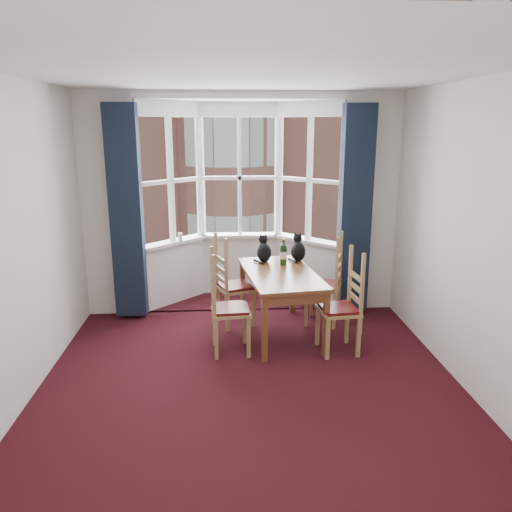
{
  "coord_description": "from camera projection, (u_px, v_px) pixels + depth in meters",
  "views": [
    {
      "loc": [
        -0.22,
        -4.05,
        2.39
      ],
      "look_at": [
        0.1,
        1.05,
        1.05
      ],
      "focal_mm": 35.0,
      "sensor_mm": 36.0,
      "label": 1
    }
  ],
  "objects": [
    {
      "name": "chair_right_far",
      "position": [
        331.0,
        287.0,
        6.11
      ],
      "size": [
        0.52,
        0.53,
        0.92
      ],
      "color": "#A1814E",
      "rests_on": "floor"
    },
    {
      "name": "wall_near",
      "position": [
        282.0,
        381.0,
        2.0
      ],
      "size": [
        4.0,
        0.0,
        4.0
      ],
      "primitive_type": "plane",
      "rotation": [
        -1.57,
        0.0,
        0.0
      ],
      "color": "silver",
      "rests_on": "floor"
    },
    {
      "name": "wine_bottle",
      "position": [
        283.0,
        253.0,
        5.98
      ],
      "size": [
        0.08,
        0.08,
        0.32
      ],
      "color": "black",
      "rests_on": "dining_table"
    },
    {
      "name": "chair_right_near",
      "position": [
        347.0,
        310.0,
        5.36
      ],
      "size": [
        0.44,
        0.46,
        0.92
      ],
      "color": "#A1814E",
      "rests_on": "floor"
    },
    {
      "name": "cat_right",
      "position": [
        298.0,
        250.0,
        6.18
      ],
      "size": [
        0.19,
        0.26,
        0.35
      ],
      "color": "black",
      "rests_on": "dining_table"
    },
    {
      "name": "tenement_building",
      "position": [
        230.0,
        148.0,
        17.64
      ],
      "size": [
        18.4,
        7.8,
        15.2
      ],
      "color": "#A46554",
      "rests_on": "street"
    },
    {
      "name": "floor",
      "position": [
        252.0,
        397.0,
        4.53
      ],
      "size": [
        4.5,
        4.5,
        0.0
      ],
      "primitive_type": "plane",
      "color": "black",
      "rests_on": "ground"
    },
    {
      "name": "curtain_left",
      "position": [
        126.0,
        213.0,
        6.1
      ],
      "size": [
        0.38,
        0.22,
        2.6
      ],
      "primitive_type": "cube",
      "color": "#151F30",
      "rests_on": "floor"
    },
    {
      "name": "dining_table",
      "position": [
        281.0,
        280.0,
        5.74
      ],
      "size": [
        0.95,
        1.52,
        0.76
      ],
      "color": "brown",
      "rests_on": "floor"
    },
    {
      "name": "wall_left",
      "position": [
        6.0,
        251.0,
        4.05
      ],
      "size": [
        0.0,
        4.5,
        4.5
      ],
      "primitive_type": "plane",
      "rotation": [
        1.57,
        0.0,
        1.57
      ],
      "color": "silver",
      "rests_on": "floor"
    },
    {
      "name": "candle_tall",
      "position": [
        180.0,
        237.0,
        6.75
      ],
      "size": [
        0.06,
        0.06,
        0.11
      ],
      "primitive_type": "cylinder",
      "color": "white",
      "rests_on": "bay_window"
    },
    {
      "name": "wall_back_pier_left",
      "position": [
        110.0,
        207.0,
        6.24
      ],
      "size": [
        0.7,
        0.12,
        2.8
      ],
      "primitive_type": "cube",
      "color": "silver",
      "rests_on": "floor"
    },
    {
      "name": "chair_left_near",
      "position": [
        222.0,
        311.0,
        5.33
      ],
      "size": [
        0.43,
        0.45,
        0.92
      ],
      "color": "#A1814E",
      "rests_on": "floor"
    },
    {
      "name": "cat_left",
      "position": [
        264.0,
        251.0,
        6.14
      ],
      "size": [
        0.19,
        0.26,
        0.35
      ],
      "color": "black",
      "rests_on": "dining_table"
    },
    {
      "name": "ceiling",
      "position": [
        251.0,
        70.0,
        3.82
      ],
      "size": [
        4.5,
        4.5,
        0.0
      ],
      "primitive_type": "plane",
      "rotation": [
        3.14,
        0.0,
        0.0
      ],
      "color": "white",
      "rests_on": "floor"
    },
    {
      "name": "wall_right",
      "position": [
        483.0,
        244.0,
        4.3
      ],
      "size": [
        0.0,
        4.5,
        4.5
      ],
      "primitive_type": "plane",
      "rotation": [
        1.57,
        0.0,
        -1.57
      ],
      "color": "silver",
      "rests_on": "floor"
    },
    {
      "name": "bay_window",
      "position": [
        240.0,
        200.0,
        6.83
      ],
      "size": [
        2.76,
        0.94,
        2.8
      ],
      "color": "white",
      "rests_on": "floor"
    },
    {
      "name": "street",
      "position": [
        228.0,
        241.0,
        37.18
      ],
      "size": [
        80.0,
        80.0,
        0.0
      ],
      "primitive_type": "plane",
      "color": "#333335",
      "rests_on": "ground"
    },
    {
      "name": "curtain_right",
      "position": [
        355.0,
        211.0,
        6.27
      ],
      "size": [
        0.38,
        0.22,
        2.6
      ],
      "primitive_type": "cube",
      "color": "#151F30",
      "rests_on": "floor"
    },
    {
      "name": "chair_left_far",
      "position": [
        228.0,
        288.0,
        6.05
      ],
      "size": [
        0.52,
        0.53,
        0.92
      ],
      "color": "#A1814E",
      "rests_on": "floor"
    },
    {
      "name": "wall_back_pier_right",
      "position": [
        369.0,
        204.0,
        6.45
      ],
      "size": [
        0.7,
        0.12,
        2.8
      ],
      "primitive_type": "cube",
      "color": "silver",
      "rests_on": "floor"
    }
  ]
}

